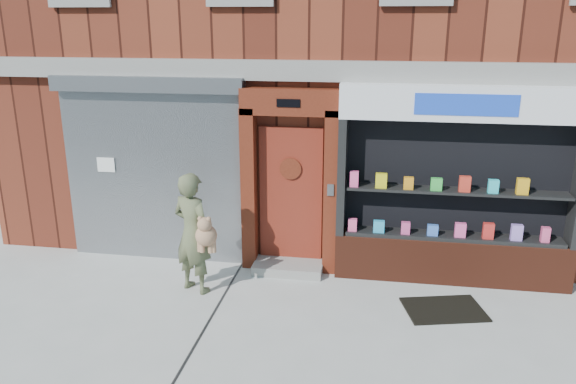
# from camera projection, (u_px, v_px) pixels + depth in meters

# --- Properties ---
(ground) EXTENTS (80.00, 80.00, 0.00)m
(ground) POSITION_uv_depth(u_px,v_px,m) (324.00, 331.00, 7.28)
(ground) COLOR #9E9E99
(ground) RESTS_ON ground
(building) EXTENTS (12.00, 8.16, 8.00)m
(building) POSITION_uv_depth(u_px,v_px,m) (356.00, 13.00, 11.75)
(building) COLOR #4E1C11
(building) RESTS_ON ground
(shutter_bay) EXTENTS (3.10, 0.30, 3.04)m
(shutter_bay) POSITION_uv_depth(u_px,v_px,m) (153.00, 159.00, 9.05)
(shutter_bay) COLOR gray
(shutter_bay) RESTS_ON ground
(red_door_bay) EXTENTS (1.52, 0.58, 2.90)m
(red_door_bay) POSITION_uv_depth(u_px,v_px,m) (290.00, 182.00, 8.72)
(red_door_bay) COLOR #4D190D
(red_door_bay) RESTS_ON ground
(pharmacy_bay) EXTENTS (3.50, 0.41, 3.00)m
(pharmacy_bay) POSITION_uv_depth(u_px,v_px,m) (455.00, 196.00, 8.32)
(pharmacy_bay) COLOR #532113
(pharmacy_bay) RESTS_ON ground
(woman) EXTENTS (0.80, 0.67, 1.81)m
(woman) POSITION_uv_depth(u_px,v_px,m) (194.00, 233.00, 8.13)
(woman) COLOR #575D3D
(woman) RESTS_ON ground
(doormat) EXTENTS (1.22, 0.99, 0.03)m
(doormat) POSITION_uv_depth(u_px,v_px,m) (444.00, 309.00, 7.80)
(doormat) COLOR black
(doormat) RESTS_ON ground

